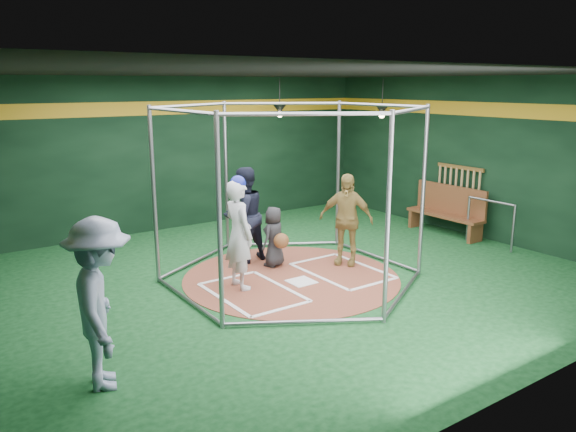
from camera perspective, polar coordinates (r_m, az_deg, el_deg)
room_shell at (r=9.50m, az=0.32°, el=3.74°), size 10.10×9.10×3.53m
clay_disc at (r=9.94m, az=0.33°, el=-6.26°), size 3.80×3.80×0.01m
home_plate at (r=9.70m, az=1.36°, el=-6.68°), size 0.43×0.43×0.01m
batter_box_left at (r=9.25m, az=-3.62°, el=-7.73°), size 1.17×1.77×0.01m
batter_box_right at (r=10.30m, az=5.48°, el=-5.54°), size 1.17×1.77×0.01m
batting_cage at (r=9.54m, az=0.34°, el=2.23°), size 4.05×4.67×3.00m
bat_rack at (r=13.29m, az=16.94°, el=2.83°), size 0.07×1.25×0.98m
pendant_lamp_near at (r=13.59m, az=-0.85°, el=10.80°), size 0.34×0.34×0.90m
pendant_lamp_far at (r=13.49m, az=9.53°, el=10.60°), size 0.34×0.34×0.90m
batter_figure at (r=9.23m, az=-5.02°, el=-1.72°), size 0.44×0.67×1.89m
visitor_leopard at (r=10.49m, az=5.91°, el=-0.32°), size 0.94×1.06×1.73m
catcher_figure at (r=10.38m, az=-1.39°, el=-2.14°), size 0.65×0.66×1.12m
umpire at (r=10.60m, az=-4.51°, el=0.10°), size 0.99×0.82×1.82m
bystander_blue at (r=6.57m, az=-18.49°, el=-8.46°), size 1.04×1.41×1.95m
dugout_bench at (r=13.18m, az=15.90°, el=0.66°), size 0.44×1.90×1.11m
steel_railing at (r=12.40m, az=19.87°, el=0.05°), size 0.05×1.15×0.99m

